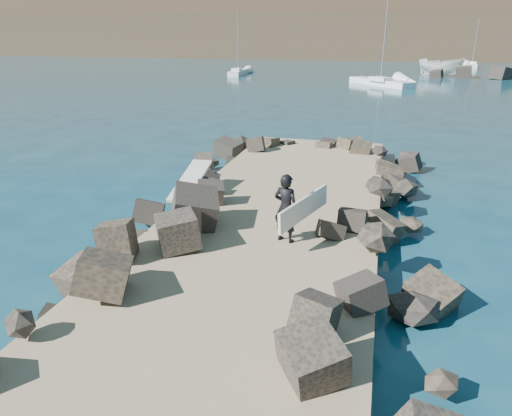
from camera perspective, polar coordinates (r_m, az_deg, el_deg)
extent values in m
plane|color=#0F384C|center=(12.73, 1.18, -4.74)|extent=(800.00, 800.00, 0.00)
cube|color=#8C7759|center=(10.87, -1.38, -7.76)|extent=(6.00, 26.00, 0.60)
cube|color=black|center=(12.24, -13.89, -3.91)|extent=(2.60, 22.00, 1.00)
cube|color=black|center=(10.87, 14.34, -7.29)|extent=(2.60, 22.00, 1.00)
cube|color=silver|center=(14.71, -8.15, 3.06)|extent=(0.82, 2.67, 0.09)
imported|color=silver|center=(69.07, 22.09, 16.03)|extent=(6.58, 4.88, 2.39)
imported|color=black|center=(11.30, 3.75, -0.02)|extent=(0.73, 0.58, 1.76)
cube|color=silver|center=(11.21, 6.01, 0.00)|extent=(0.88, 2.06, 0.69)
cube|color=white|center=(66.23, -2.23, 16.50)|extent=(2.05, 6.91, 0.80)
cylinder|color=gray|center=(66.03, -2.28, 20.04)|extent=(0.12, 0.12, 7.49)
cube|color=white|center=(65.42, -2.45, 16.88)|extent=(1.24, 1.99, 0.44)
cube|color=white|center=(54.70, 15.29, 14.84)|extent=(7.24, 7.55, 0.80)
cylinder|color=gray|center=(54.44, 15.82, 20.12)|extent=(0.12, 0.12, 9.43)
cube|color=white|center=(53.91, 15.33, 15.29)|extent=(2.64, 2.69, 0.44)
cube|color=white|center=(88.96, 25.35, 15.77)|extent=(2.13, 6.59, 0.80)
cylinder|color=gray|center=(88.81, 25.76, 18.26)|extent=(0.12, 0.12, 7.12)
cube|color=white|center=(88.17, 25.48, 16.05)|extent=(1.23, 1.92, 0.44)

